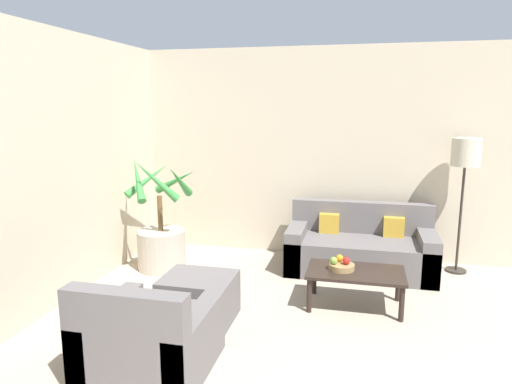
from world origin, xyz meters
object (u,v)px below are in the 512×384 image
(ottoman, at_px, (199,298))
(orange_fruit, at_px, (340,258))
(sofa_loveseat, at_px, (360,249))
(fruit_bowl, at_px, (342,267))
(coffee_table, at_px, (356,275))
(armchair, at_px, (149,341))
(apple_green, at_px, (334,261))
(apple_red, at_px, (346,261))
(potted_palm, at_px, (161,238))
(floor_lamp, at_px, (465,159))

(ottoman, bearing_deg, orange_fruit, 28.72)
(sofa_loveseat, height_order, fruit_bowl, sofa_loveseat)
(coffee_table, bearing_deg, ottoman, -156.54)
(coffee_table, distance_m, armchair, 2.11)
(fruit_bowl, height_order, apple_green, apple_green)
(sofa_loveseat, relative_size, apple_red, 22.56)
(potted_palm, xyz_separation_m, coffee_table, (2.32, -0.56, -0.06))
(sofa_loveseat, xyz_separation_m, armchair, (-1.50, -2.54, -0.02))
(apple_green, xyz_separation_m, orange_fruit, (0.05, 0.09, -0.00))
(coffee_table, bearing_deg, fruit_bowl, 177.80)
(potted_palm, xyz_separation_m, orange_fruit, (2.16, -0.49, 0.08))
(fruit_bowl, distance_m, apple_red, 0.08)
(sofa_loveseat, height_order, ottoman, sofa_loveseat)
(apple_green, distance_m, orange_fruit, 0.10)
(apple_red, xyz_separation_m, armchair, (-1.37, -1.51, -0.21))
(potted_palm, xyz_separation_m, sofa_loveseat, (2.35, 0.46, -0.12))
(fruit_bowl, bearing_deg, ottoman, -154.11)
(fruit_bowl, height_order, armchair, armchair)
(coffee_table, relative_size, orange_fruit, 12.90)
(coffee_table, distance_m, ottoman, 1.54)
(sofa_loveseat, bearing_deg, ottoman, -131.40)
(floor_lamp, bearing_deg, coffee_table, -132.79)
(fruit_bowl, xyz_separation_m, ottoman, (-1.27, -0.62, -0.19))
(apple_green, xyz_separation_m, ottoman, (-1.19, -0.59, -0.26))
(fruit_bowl, height_order, apple_red, apple_red)
(coffee_table, relative_size, ottoman, 1.44)
(potted_palm, xyz_separation_m, ottoman, (0.91, -1.17, -0.18))
(sofa_loveseat, height_order, coffee_table, sofa_loveseat)
(fruit_bowl, bearing_deg, sofa_loveseat, 80.39)
(orange_fruit, bearing_deg, apple_red, -45.34)
(apple_green, distance_m, ottoman, 1.36)
(apple_red, bearing_deg, apple_green, -169.95)
(coffee_table, bearing_deg, armchair, -134.16)
(orange_fruit, bearing_deg, coffee_table, -23.61)
(fruit_bowl, distance_m, ottoman, 1.43)
(apple_red, relative_size, armchair, 0.09)
(sofa_loveseat, xyz_separation_m, coffee_table, (-0.03, -1.03, 0.05))
(potted_palm, distance_m, sofa_loveseat, 2.40)
(apple_red, height_order, armchair, armchair)
(apple_green, bearing_deg, floor_lamp, 42.82)
(orange_fruit, bearing_deg, fruit_bowl, -69.72)
(potted_palm, bearing_deg, ottoman, -52.20)
(coffee_table, xyz_separation_m, armchair, (-1.47, -1.51, -0.07))
(apple_red, bearing_deg, orange_fruit, 134.66)
(apple_green, relative_size, ottoman, 0.11)
(apple_red, bearing_deg, fruit_bowl, 175.55)
(potted_palm, distance_m, coffee_table, 2.39)
(orange_fruit, bearing_deg, sofa_loveseat, 78.33)
(potted_palm, relative_size, floor_lamp, 0.87)
(ottoman, bearing_deg, armchair, -93.65)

